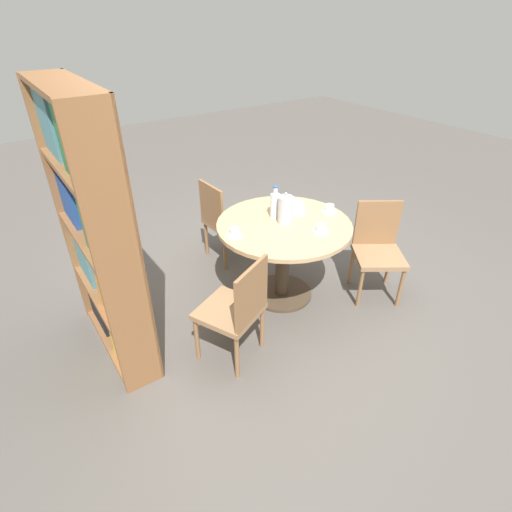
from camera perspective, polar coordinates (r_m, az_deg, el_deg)
The scene contains 12 objects.
ground_plane at distance 3.82m, azimuth 3.62°, elevation -5.42°, with size 14.00×14.00×0.00m, color #56514C.
dining_table at distance 3.49m, azimuth 3.94°, elevation 2.11°, with size 1.15×1.15×0.76m.
chair_a at distance 3.77m, azimuth 17.01°, elevation 1.05°, with size 0.58×0.58×0.87m.
chair_b at distance 4.13m, azimuth -4.65°, elevation 5.25°, with size 0.44×0.44×0.87m.
chair_c at distance 2.92m, azimuth -2.88°, elevation -7.55°, with size 0.56×0.56×0.87m.
bookshelf at distance 2.93m, azimuth -21.37°, elevation 2.66°, with size 1.05×0.28×1.97m.
coffee_pot at distance 3.37m, azimuth 4.21°, elevation 6.74°, with size 0.13×0.13×0.27m.
water_bottle at distance 3.45m, azimuth 2.74°, elevation 7.29°, with size 0.08×0.08×0.29m.
cake_main at distance 3.61m, azimuth 5.22°, elevation 6.92°, with size 0.25×0.25×0.08m.
cup_a at distance 3.65m, azimuth 10.47°, elevation 6.63°, with size 0.14×0.14×0.07m.
cup_b at distance 3.20m, azimuth -3.13°, elevation 3.32°, with size 0.14×0.14×0.07m.
cup_c at distance 3.29m, azimuth 9.28°, elevation 3.83°, with size 0.14×0.14×0.07m.
Camera 1 is at (-2.34, 1.92, 2.33)m, focal length 28.00 mm.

